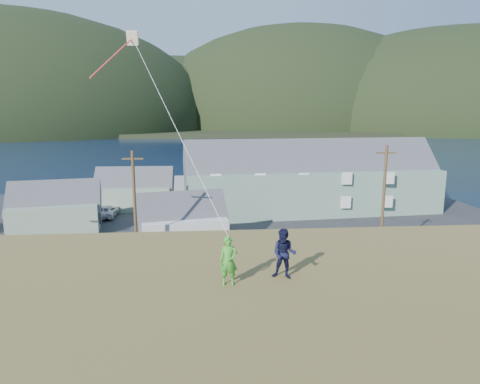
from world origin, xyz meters
name	(u,v)px	position (x,y,z in m)	size (l,w,h in m)	color
ground	(197,277)	(0.00, 0.00, 0.00)	(900.00, 900.00, 0.00)	#0A1638
grass_strip	(197,287)	(0.00, -2.00, 0.05)	(110.00, 8.00, 0.10)	#4C3D19
waterfront_lot	(200,221)	(0.00, 17.00, 0.06)	(72.00, 36.00, 0.12)	#28282B
wharf	(165,185)	(-6.00, 40.00, 0.45)	(26.00, 14.00, 0.90)	gray
far_shore	(204,125)	(0.00, 330.00, 1.00)	(900.00, 320.00, 2.00)	black
far_hills	(254,126)	(35.59, 279.38, 2.00)	(760.00, 265.00, 143.00)	black
lodge	(311,178)	(13.89, 20.59, 4.26)	(32.06, 11.66, 11.04)	slate
shed_palegreen_near	(56,209)	(-14.84, 13.52, 2.48)	(9.91, 7.18, 6.56)	gray
shed_white	(183,223)	(-1.41, 7.05, 2.44)	(8.87, 6.79, 6.34)	silver
shed_palegreen_far	(135,190)	(-8.40, 23.85, 2.54)	(9.93, 5.73, 6.63)	gray
utility_poles	(167,212)	(-2.27, 1.50, 4.84)	(33.53, 0.24, 9.74)	#47331E
parked_cars	(135,208)	(-8.01, 20.93, 0.83)	(24.16, 12.90, 1.51)	#A5A6AA
kite_flyer_green	(229,261)	(1.45, -18.67, 7.97)	(0.56, 0.37, 1.54)	green
kite_flyer_navy	(284,254)	(3.25, -18.27, 8.01)	(0.79, 0.61, 1.62)	black
kite_rig	(131,43)	(-2.19, -12.49, 15.22)	(2.44, 3.46, 10.01)	#FAE7BE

